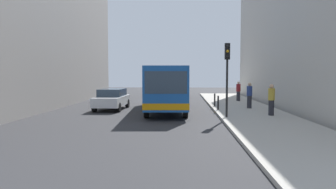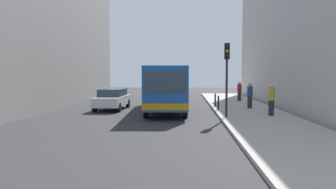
# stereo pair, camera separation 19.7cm
# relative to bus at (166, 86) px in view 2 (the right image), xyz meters

# --- Properties ---
(ground_plane) EXTENTS (80.00, 80.00, 0.00)m
(ground_plane) POSITION_rel_bus_xyz_m (0.08, -3.03, -1.73)
(ground_plane) COLOR #2D2D30
(sidewalk) EXTENTS (4.40, 40.00, 0.15)m
(sidewalk) POSITION_rel_bus_xyz_m (5.48, -3.03, -1.65)
(sidewalk) COLOR #ADA89E
(sidewalk) RESTS_ON ground
(building_left) EXTENTS (7.00, 32.00, 12.54)m
(building_left) POSITION_rel_bus_xyz_m (-11.42, 0.97, 4.55)
(building_left) COLOR gray
(building_left) RESTS_ON ground
(building_right) EXTENTS (7.00, 32.00, 13.04)m
(building_right) POSITION_rel_bus_xyz_m (11.58, 0.97, 4.80)
(building_right) COLOR #BCB7AD
(building_right) RESTS_ON ground
(bus) EXTENTS (3.05, 11.13, 3.00)m
(bus) POSITION_rel_bus_xyz_m (0.00, 0.00, 0.00)
(bus) COLOR #19519E
(bus) RESTS_ON ground
(car_beside_bus) EXTENTS (1.96, 4.45, 1.48)m
(car_beside_bus) POSITION_rel_bus_xyz_m (-3.87, 0.16, -0.94)
(car_beside_bus) COLOR silver
(car_beside_bus) RESTS_ON ground
(car_behind_bus) EXTENTS (2.02, 4.47, 1.48)m
(car_behind_bus) POSITION_rel_bus_xyz_m (0.56, 11.50, -0.94)
(car_behind_bus) COLOR navy
(car_behind_bus) RESTS_ON ground
(traffic_light) EXTENTS (0.28, 0.33, 4.10)m
(traffic_light) POSITION_rel_bus_xyz_m (3.63, -4.56, 1.28)
(traffic_light) COLOR black
(traffic_light) RESTS_ON sidewalk
(bollard_near) EXTENTS (0.11, 0.11, 0.95)m
(bollard_near) POSITION_rel_bus_xyz_m (3.53, -1.07, -1.10)
(bollard_near) COLOR black
(bollard_near) RESTS_ON sidewalk
(bollard_mid) EXTENTS (0.11, 0.11, 0.95)m
(bollard_mid) POSITION_rel_bus_xyz_m (3.53, 1.27, -1.10)
(bollard_mid) COLOR black
(bollard_mid) RESTS_ON sidewalk
(pedestrian_near_signal) EXTENTS (0.38, 0.38, 1.81)m
(pedestrian_near_signal) POSITION_rel_bus_xyz_m (6.29, -3.80, -0.66)
(pedestrian_near_signal) COLOR #26262D
(pedestrian_near_signal) RESTS_ON sidewalk
(pedestrian_mid_sidewalk) EXTENTS (0.38, 0.38, 1.79)m
(pedestrian_mid_sidewalk) POSITION_rel_bus_xyz_m (5.83, 0.11, -0.68)
(pedestrian_mid_sidewalk) COLOR #26262D
(pedestrian_mid_sidewalk) RESTS_ON sidewalk
(pedestrian_far_sidewalk) EXTENTS (0.38, 0.38, 1.72)m
(pedestrian_far_sidewalk) POSITION_rel_bus_xyz_m (6.08, 6.17, -0.72)
(pedestrian_far_sidewalk) COLOR #26262D
(pedestrian_far_sidewalk) RESTS_ON sidewalk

